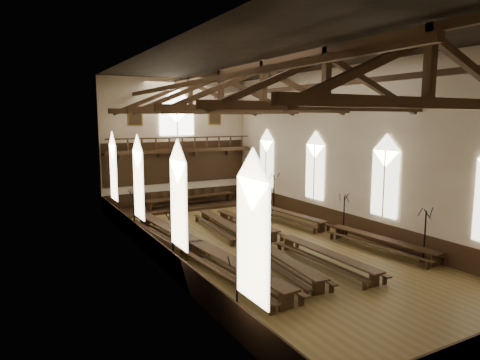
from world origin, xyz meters
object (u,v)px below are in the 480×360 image
at_px(refectory_row_b, 247,239).
at_px(candelabrum_left_mid, 173,252).
at_px(refectory_row_c, 281,237).
at_px(candelabrum_right_mid, 344,222).
at_px(candelabrum_right_far, 274,199).
at_px(refectory_row_a, 196,245).
at_px(candelabrum_left_far, 134,221).
at_px(dais, 191,206).
at_px(candelabrum_left_near, 237,305).
at_px(high_table, 191,198).
at_px(refectory_row_d, 330,227).
at_px(candelabrum_right_near, 424,245).

distance_m(refectory_row_b, candelabrum_left_mid, 4.79).
bearing_deg(refectory_row_b, refectory_row_c, -16.38).
bearing_deg(candelabrum_left_mid, candelabrum_right_mid, 4.54).
xyz_separation_m(refectory_row_b, candelabrum_right_far, (6.47, 7.32, 0.35)).
height_order(refectory_row_a, candelabrum_left_far, candelabrum_left_far).
xyz_separation_m(refectory_row_a, refectory_row_c, (4.81, -0.47, -0.09)).
distance_m(candelabrum_left_mid, candelabrum_right_mid, 11.14).
xyz_separation_m(refectory_row_c, candelabrum_right_mid, (4.68, 0.20, 0.24)).
height_order(dais, candelabrum_left_near, candelabrum_left_near).
bearing_deg(refectory_row_b, candelabrum_right_mid, -2.92).
height_order(refectory_row_b, candelabrum_left_near, candelabrum_left_near).
height_order(refectory_row_b, dais, refectory_row_b).
height_order(candelabrum_left_far, candelabrum_right_mid, candelabrum_left_far).
distance_m(refectory_row_c, candelabrum_left_mid, 6.46).
bearing_deg(candelabrum_left_mid, refectory_row_a, 35.68).
distance_m(refectory_row_b, dais, 11.48).
relative_size(refectory_row_b, candelabrum_right_far, 4.94).
relative_size(refectory_row_b, refectory_row_c, 1.02).
distance_m(refectory_row_c, high_table, 11.92).
height_order(refectory_row_c, candelabrum_right_far, candelabrum_right_far).
bearing_deg(refectory_row_a, refectory_row_d, -0.36).
distance_m(refectory_row_d, candelabrum_left_mid, 10.28).
height_order(refectory_row_d, candelabrum_right_far, candelabrum_right_far).
bearing_deg(high_table, refectory_row_c, -88.11).
bearing_deg(refectory_row_b, candelabrum_left_mid, -165.33).
xyz_separation_m(refectory_row_a, candelabrum_left_near, (-1.61, -7.35, 0.15)).
bearing_deg(candelabrum_left_near, candelabrum_left_mid, 90.00).
bearing_deg(candelabrum_left_far, dais, 44.45).
relative_size(dais, candelabrum_left_mid, 4.13).
bearing_deg(refectory_row_a, candelabrum_left_mid, -144.32).
relative_size(refectory_row_d, candelabrum_left_mid, 5.10).
bearing_deg(candelabrum_left_near, refectory_row_c, 47.00).
relative_size(candelabrum_left_mid, candelabrum_left_far, 0.98).
distance_m(refectory_row_a, high_table, 12.26).
bearing_deg(candelabrum_right_far, refectory_row_a, -142.13).
height_order(refectory_row_c, dais, refectory_row_c).
bearing_deg(candelabrum_left_near, refectory_row_b, 58.02).
xyz_separation_m(dais, candelabrum_right_far, (5.08, -4.06, 0.78)).
bearing_deg(refectory_row_b, refectory_row_a, -178.93).
height_order(refectory_row_b, candelabrum_right_near, candelabrum_right_near).
bearing_deg(refectory_row_a, candelabrum_left_far, 106.20).
xyz_separation_m(candelabrum_left_near, candelabrum_right_near, (11.10, 1.41, 0.06)).
bearing_deg(candelabrum_right_mid, candelabrum_left_far, 152.39).
bearing_deg(candelabrum_right_near, refectory_row_b, 137.22).
height_order(refectory_row_a, high_table, high_table).
bearing_deg(refectory_row_b, dais, 83.00).
xyz_separation_m(refectory_row_b, high_table, (1.40, 11.38, 0.25)).
height_order(candelabrum_left_far, candelabrum_right_near, candelabrum_left_far).
height_order(refectory_row_d, candelabrum_left_far, candelabrum_left_far).
bearing_deg(dais, refectory_row_c, -88.11).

